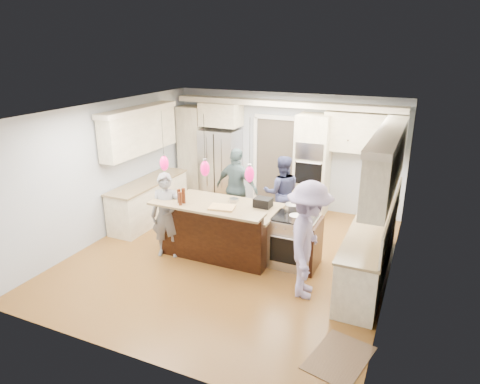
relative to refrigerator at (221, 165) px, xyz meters
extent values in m
plane|color=olive|center=(1.55, -2.64, -0.90)|extent=(6.00, 6.00, 0.00)
cube|color=#B2BCC6|center=(1.55, 0.36, 0.45)|extent=(5.50, 0.04, 2.70)
cube|color=#B2BCC6|center=(1.55, -5.64, 0.45)|extent=(5.50, 0.04, 2.70)
cube|color=#B2BCC6|center=(-1.20, -2.64, 0.45)|extent=(0.04, 6.00, 2.70)
cube|color=#B2BCC6|center=(4.30, -2.64, 0.45)|extent=(0.04, 6.00, 2.70)
cube|color=white|center=(1.55, -2.64, 1.80)|extent=(5.50, 6.00, 0.04)
cube|color=#B7B7BC|center=(0.00, 0.00, 0.00)|extent=(0.90, 0.70, 1.80)
cube|color=#FCF1CC|center=(2.30, 0.03, 0.25)|extent=(0.72, 0.64, 2.30)
cube|color=black|center=(2.30, -0.30, 0.65)|extent=(0.60, 0.02, 0.35)
cube|color=black|center=(2.30, -0.30, 0.15)|extent=(0.60, 0.02, 0.50)
cylinder|color=#B7B7BC|center=(2.30, -0.33, 0.40)|extent=(0.55, 0.02, 0.02)
cube|color=#FCF1CC|center=(-0.80, 0.06, 0.25)|extent=(0.60, 0.58, 2.30)
cube|color=#FCF1CC|center=(0.00, 0.06, 1.25)|extent=(0.95, 0.58, 0.55)
cube|color=#FCF1CC|center=(3.35, 0.18, 1.05)|extent=(1.70, 0.35, 0.85)
cube|color=beige|center=(1.55, 0.16, 1.58)|extent=(5.30, 0.38, 0.12)
cube|color=#4C443A|center=(1.30, 0.35, 0.15)|extent=(0.90, 0.06, 2.10)
cube|color=white|center=(1.30, 0.31, 1.23)|extent=(1.04, 0.06, 0.10)
cube|color=#FCF1CC|center=(3.95, -2.34, -0.46)|extent=(0.60, 3.00, 0.88)
cube|color=tan|center=(3.95, -2.34, 0.00)|extent=(0.64, 3.05, 0.04)
cube|color=#FCF1CC|center=(4.07, -2.34, 1.08)|extent=(0.35, 3.00, 0.85)
cube|color=beige|center=(4.06, -2.34, 1.56)|extent=(0.37, 3.10, 0.10)
cube|color=#FCF1CC|center=(-0.85, -1.84, -0.46)|extent=(0.60, 2.20, 0.88)
cube|color=tan|center=(-0.85, -1.84, 0.00)|extent=(0.64, 2.25, 0.04)
cube|color=#FCF1CC|center=(-0.97, -1.84, 1.08)|extent=(0.35, 2.20, 0.85)
cube|color=beige|center=(-0.96, -1.84, 1.56)|extent=(0.37, 2.30, 0.10)
cube|color=black|center=(1.30, -2.49, -0.46)|extent=(2.00, 1.00, 0.88)
cube|color=tan|center=(1.30, -2.49, 0.00)|extent=(2.10, 1.10, 0.04)
cube|color=black|center=(1.30, -3.05, -0.36)|extent=(2.00, 0.12, 1.08)
cube|color=tan|center=(1.30, -3.19, 0.20)|extent=(2.10, 0.42, 0.04)
cube|color=black|center=(2.00, -2.26, 0.10)|extent=(0.32, 0.26, 0.17)
cube|color=#B7B7BC|center=(2.68, -2.49, -0.45)|extent=(0.76, 0.66, 0.90)
cube|color=black|center=(2.68, -2.83, -0.50)|extent=(0.65, 0.01, 0.45)
cube|color=black|center=(2.68, -2.49, 0.01)|extent=(0.72, 0.59, 0.02)
cube|color=black|center=(3.09, -2.49, -0.46)|extent=(0.06, 0.71, 0.88)
cylinder|color=black|center=(0.50, -3.15, 1.43)|extent=(0.01, 0.01, 0.75)
ellipsoid|color=#D50C59|center=(0.50, -3.15, 0.90)|extent=(0.15, 0.15, 0.26)
cylinder|color=black|center=(1.30, -3.15, 1.43)|extent=(0.01, 0.01, 0.75)
ellipsoid|color=#D50C59|center=(1.30, -3.15, 0.90)|extent=(0.15, 0.15, 0.26)
cylinder|color=black|center=(2.10, -3.15, 1.43)|extent=(0.01, 0.01, 0.75)
ellipsoid|color=#D50C59|center=(2.10, -3.15, 0.90)|extent=(0.15, 0.15, 0.26)
imported|color=slate|center=(0.45, -3.09, -0.10)|extent=(0.67, 0.54, 1.59)
imported|color=navy|center=(1.95, -1.04, -0.11)|extent=(0.95, 0.86, 1.59)
imported|color=#486165|center=(1.05, -1.33, -0.04)|extent=(1.06, 0.58, 1.72)
imported|color=#A092C5|center=(3.15, -3.33, 0.03)|extent=(0.86, 1.29, 1.86)
cube|color=brown|center=(3.95, -4.59, -0.89)|extent=(0.83, 1.06, 0.01)
cylinder|color=silver|center=(0.44, -3.12, 0.36)|extent=(0.07, 0.07, 0.27)
cylinder|color=#451D0C|center=(0.78, -3.17, 0.34)|extent=(0.07, 0.07, 0.25)
cylinder|color=#451D0C|center=(0.86, -3.26, 0.34)|extent=(0.07, 0.07, 0.23)
cylinder|color=#451D0C|center=(0.86, -3.15, 0.35)|extent=(0.07, 0.07, 0.27)
cylinder|color=#B7B7BC|center=(0.77, -3.14, 0.28)|extent=(0.07, 0.07, 0.12)
cube|color=tan|center=(1.58, -3.11, 0.24)|extent=(0.47, 0.37, 0.03)
cylinder|color=#B7B7BC|center=(2.57, -2.30, 0.09)|extent=(0.26, 0.26, 0.15)
cylinder|color=#B7B7BC|center=(2.75, -2.68, 0.08)|extent=(0.23, 0.23, 0.11)
camera|label=1|loc=(4.60, -9.12, 2.85)|focal=32.00mm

